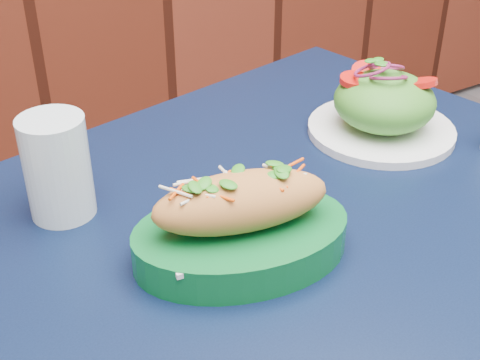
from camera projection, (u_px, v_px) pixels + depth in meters
cafe_table at (339, 277)px, 0.83m from camera, size 0.94×0.94×0.75m
banh_mi_basket at (241, 224)px, 0.70m from camera, size 0.26×0.21×0.11m
salad_plate at (384, 107)px, 0.94m from camera, size 0.21×0.21×0.11m
water_glass at (57, 167)px, 0.76m from camera, size 0.08×0.08×0.12m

